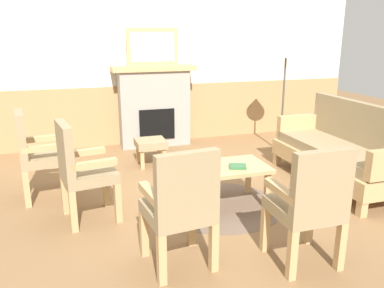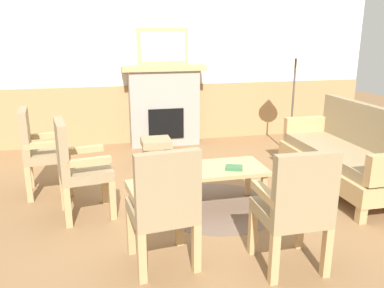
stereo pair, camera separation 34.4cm
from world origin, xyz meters
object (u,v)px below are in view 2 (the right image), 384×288
object	(u,v)px
framed_picture	(163,47)
armchair_front_left	(164,203)
book_on_table	(234,168)
armchair_front_center	(295,205)
fireplace	(164,105)
armchair_by_window_left	(77,164)
armchair_near_fireplace	(39,148)
coffee_table	(218,172)
couch	(345,155)
footstool	(156,144)
floor_lamp_by_couch	(296,56)

from	to	relation	value
framed_picture	armchair_front_left	bearing A→B (deg)	-99.15
book_on_table	armchair_front_center	bearing A→B (deg)	-85.57
fireplace	armchair_by_window_left	xyz separation A→B (m)	(-1.24, -2.41, -0.11)
armchair_near_fireplace	armchair_by_window_left	bearing A→B (deg)	-57.71
armchair_by_window_left	book_on_table	bearing A→B (deg)	-7.80
coffee_table	armchair_by_window_left	bearing A→B (deg)	175.33
book_on_table	armchair_front_left	xyz separation A→B (m)	(-0.86, -0.87, 0.08)
framed_picture	armchair_front_left	world-z (taller)	framed_picture
fireplace	armchair_front_center	size ratio (longest dim) A/B	1.33
book_on_table	coffee_table	bearing A→B (deg)	145.25
fireplace	book_on_table	distance (m)	2.64
couch	coffee_table	distance (m)	1.60
armchair_by_window_left	coffee_table	bearing A→B (deg)	-4.67
footstool	couch	bearing A→B (deg)	-33.93
couch	book_on_table	xyz separation A→B (m)	(-1.45, -0.27, 0.06)
couch	armchair_near_fireplace	bearing A→B (deg)	169.54
framed_picture	floor_lamp_by_couch	distance (m)	2.01
footstool	floor_lamp_by_couch	world-z (taller)	floor_lamp_by_couch
fireplace	coffee_table	xyz separation A→B (m)	(0.15, -2.52, -0.27)
fireplace	armchair_by_window_left	bearing A→B (deg)	-117.25
framed_picture	floor_lamp_by_couch	size ratio (longest dim) A/B	0.48
framed_picture	book_on_table	distance (m)	2.86
coffee_table	armchair_front_center	bearing A→B (deg)	-79.55
couch	fireplace	bearing A→B (deg)	126.59
floor_lamp_by_couch	armchair_front_left	bearing A→B (deg)	-132.55
armchair_by_window_left	armchair_front_center	distance (m)	2.10
couch	footstool	size ratio (longest dim) A/B	4.50
fireplace	couch	size ratio (longest dim) A/B	0.72
fireplace	armchair_near_fireplace	size ratio (longest dim) A/B	1.33
armchair_near_fireplace	armchair_front_center	xyz separation A→B (m)	(2.06, -2.03, 0.00)
armchair_by_window_left	floor_lamp_by_couch	xyz separation A→B (m)	(3.00, 1.45, 0.91)
framed_picture	footstool	distance (m)	1.64
fireplace	framed_picture	world-z (taller)	framed_picture
footstool	floor_lamp_by_couch	distance (m)	2.35
footstool	armchair_front_left	xyz separation A→B (m)	(-0.29, -2.50, 0.25)
armchair_front_left	framed_picture	bearing A→B (deg)	80.85
book_on_table	armchair_front_center	distance (m)	1.13
framed_picture	coffee_table	xyz separation A→B (m)	(0.15, -2.53, -1.17)
armchair_by_window_left	floor_lamp_by_couch	bearing A→B (deg)	25.77
fireplace	book_on_table	bearing A→B (deg)	-83.63
framed_picture	armchair_near_fireplace	xyz separation A→B (m)	(-1.68, -1.72, -1.02)
couch	armchair_front_center	distance (m)	1.96
coffee_table	armchair_front_left	bearing A→B (deg)	-126.52
framed_picture	armchair_by_window_left	distance (m)	2.90
couch	armchair_front_center	bearing A→B (deg)	-134.35
armchair_by_window_left	armchair_front_left	distance (m)	1.28
coffee_table	book_on_table	world-z (taller)	book_on_table
armchair_near_fireplace	footstool	bearing A→B (deg)	27.40
footstool	armchair_near_fireplace	xyz separation A→B (m)	(-1.40, -0.73, 0.25)
footstool	armchair_near_fireplace	distance (m)	1.60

